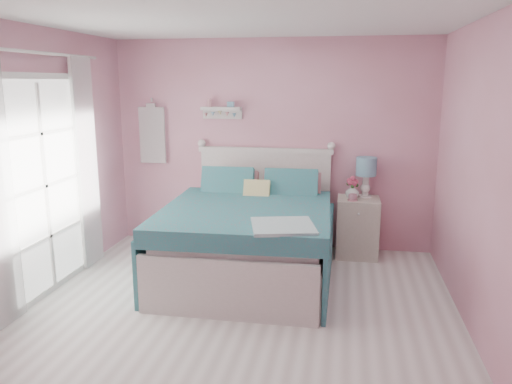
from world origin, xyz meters
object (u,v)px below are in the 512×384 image
(table_lamp, at_px, (366,169))
(teacup, at_px, (353,197))
(bed, at_px, (250,238))
(vase, at_px, (352,191))
(nightstand, at_px, (358,227))

(table_lamp, relative_size, teacup, 4.90)
(bed, distance_m, teacup, 1.35)
(vase, relative_size, teacup, 1.70)
(nightstand, bearing_deg, vase, 178.56)
(nightstand, xyz_separation_m, teacup, (-0.08, -0.12, 0.39))
(table_lamp, xyz_separation_m, teacup, (-0.15, -0.22, -0.30))
(vase, bearing_deg, nightstand, -1.44)
(bed, relative_size, table_lamp, 4.57)
(bed, xyz_separation_m, vase, (1.09, 0.84, 0.38))
(table_lamp, bearing_deg, bed, -143.22)
(table_lamp, height_order, teacup, table_lamp)
(nightstand, distance_m, teacup, 0.42)
(table_lamp, distance_m, teacup, 0.40)
(nightstand, relative_size, table_lamp, 1.48)
(nightstand, height_order, teacup, teacup)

